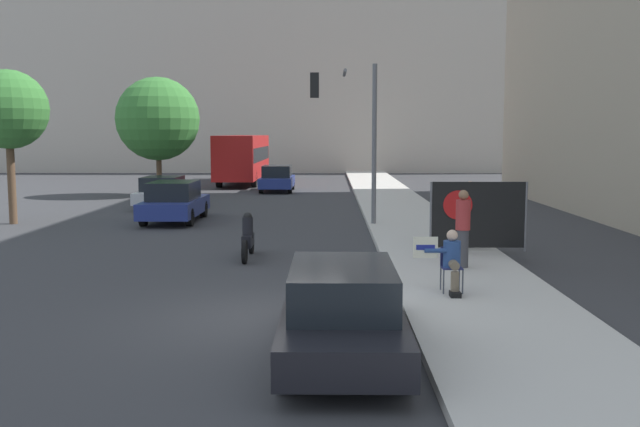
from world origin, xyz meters
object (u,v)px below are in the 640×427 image
(car_on_road_midblock, at_px, (163,192))
(street_tree_near_curb, at_px, (8,110))
(parked_car_curbside, at_px, (342,310))
(jogger_on_sidewalk, at_px, (463,228))
(traffic_light_pole, at_px, (352,118))
(city_bus_on_road, at_px, (243,156))
(street_tree_midblock, at_px, (158,119))
(car_on_road_distant, at_px, (277,179))
(pedestrian_behind, at_px, (469,213))
(car_on_road_nearest, at_px, (175,202))
(seated_protester, at_px, (451,259))
(motorcycle_on_road, at_px, (248,238))
(protest_banner, at_px, (478,215))

(car_on_road_midblock, xyz_separation_m, street_tree_near_curb, (-4.12, -5.87, 3.40))
(parked_car_curbside, bearing_deg, jogger_on_sidewalk, 65.04)
(traffic_light_pole, bearing_deg, city_bus_on_road, 106.25)
(street_tree_midblock, bearing_deg, car_on_road_distant, 26.02)
(pedestrian_behind, relative_size, car_on_road_midblock, 0.43)
(car_on_road_midblock, bearing_deg, car_on_road_distant, 63.29)
(car_on_road_nearest, distance_m, street_tree_near_curb, 6.68)
(seated_protester, relative_size, city_bus_on_road, 0.11)
(traffic_light_pole, relative_size, car_on_road_nearest, 1.20)
(jogger_on_sidewalk, bearing_deg, pedestrian_behind, -142.56)
(street_tree_near_curb, bearing_deg, jogger_on_sidewalk, -31.90)
(street_tree_near_curb, bearing_deg, motorcycle_on_road, -37.12)
(traffic_light_pole, relative_size, street_tree_near_curb, 0.99)
(car_on_road_midblock, distance_m, city_bus_on_road, 15.36)
(protest_banner, distance_m, car_on_road_nearest, 12.30)
(traffic_light_pole, xyz_separation_m, parked_car_curbside, (-0.57, -14.43, -3.11))
(car_on_road_midblock, relative_size, street_tree_near_curb, 0.76)
(seated_protester, bearing_deg, traffic_light_pole, 104.64)
(jogger_on_sidewalk, xyz_separation_m, motorcycle_on_road, (-5.24, 2.00, -0.56))
(car_on_road_nearest, distance_m, car_on_road_midblock, 5.37)
(car_on_road_nearest, distance_m, street_tree_midblock, 11.89)
(street_tree_midblock, bearing_deg, protest_banner, -55.27)
(pedestrian_behind, height_order, city_bus_on_road, city_bus_on_road)
(city_bus_on_road, bearing_deg, pedestrian_behind, -70.74)
(parked_car_curbside, distance_m, street_tree_midblock, 28.77)
(pedestrian_behind, bearing_deg, seated_protester, -53.78)
(protest_banner, bearing_deg, jogger_on_sidewalk, -109.72)
(traffic_light_pole, height_order, street_tree_near_curb, traffic_light_pole)
(seated_protester, distance_m, car_on_road_nearest, 14.94)
(city_bus_on_road, bearing_deg, motorcycle_on_road, -82.87)
(car_on_road_distant, relative_size, street_tree_near_curb, 0.77)
(car_on_road_distant, distance_m, city_bus_on_road, 7.07)
(protest_banner, xyz_separation_m, car_on_road_nearest, (-9.68, 7.58, -0.39))
(seated_protester, bearing_deg, motorcycle_on_road, 140.02)
(jogger_on_sidewalk, xyz_separation_m, car_on_road_distant, (-6.07, 23.74, -0.36))
(traffic_light_pole, relative_size, car_on_road_midblock, 1.29)
(car_on_road_distant, bearing_deg, traffic_light_pole, -76.57)
(traffic_light_pole, height_order, street_tree_midblock, street_tree_midblock)
(traffic_light_pole, height_order, car_on_road_distant, traffic_light_pole)
(seated_protester, distance_m, jogger_on_sidewalk, 2.80)
(parked_car_curbside, relative_size, car_on_road_midblock, 1.10)
(seated_protester, xyz_separation_m, car_on_road_midblock, (-9.76, 17.65, -0.13))
(street_tree_midblock, bearing_deg, parked_car_curbside, -71.35)
(protest_banner, xyz_separation_m, traffic_light_pole, (-3.16, 5.91, 2.67))
(protest_banner, bearing_deg, pedestrian_behind, 96.06)
(protest_banner, height_order, parked_car_curbside, protest_banner)
(city_bus_on_road, bearing_deg, car_on_road_nearest, -90.29)
(car_on_road_midblock, bearing_deg, city_bus_on_road, 83.56)
(seated_protester, height_order, protest_banner, protest_banner)
(car_on_road_nearest, bearing_deg, protest_banner, -38.04)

